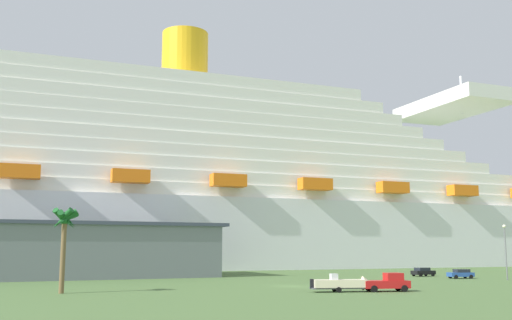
{
  "coord_description": "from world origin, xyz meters",
  "views": [
    {
      "loc": [
        -32.3,
        -74.67,
        5.26
      ],
      "look_at": [
        5.31,
        28.43,
        21.65
      ],
      "focal_mm": 41.07,
      "sensor_mm": 36.0,
      "label": 1
    }
  ],
  "objects_px": {
    "cruise_ship": "(276,198)",
    "palm_tree": "(64,226)",
    "small_boat_on_trailer": "(344,284)",
    "parked_car_blue_suv": "(461,274)",
    "pickup_truck": "(387,283)",
    "street_lamp": "(505,244)",
    "parked_car_black_coupe": "(423,272)"
  },
  "relations": [
    {
      "from": "palm_tree",
      "to": "street_lamp",
      "type": "bearing_deg",
      "value": 3.52
    },
    {
      "from": "palm_tree",
      "to": "parked_car_black_coupe",
      "type": "bearing_deg",
      "value": 17.02
    },
    {
      "from": "cruise_ship",
      "to": "palm_tree",
      "type": "xyz_separation_m",
      "value": [
        -55.49,
        -71.51,
        -10.29
      ]
    },
    {
      "from": "small_boat_on_trailer",
      "to": "street_lamp",
      "type": "distance_m",
      "value": 39.67
    },
    {
      "from": "cruise_ship",
      "to": "street_lamp",
      "type": "relative_size",
      "value": 25.4
    },
    {
      "from": "pickup_truck",
      "to": "small_boat_on_trailer",
      "type": "height_order",
      "value": "pickup_truck"
    },
    {
      "from": "pickup_truck",
      "to": "parked_car_blue_suv",
      "type": "distance_m",
      "value": 34.95
    },
    {
      "from": "palm_tree",
      "to": "street_lamp",
      "type": "distance_m",
      "value": 68.86
    },
    {
      "from": "parked_car_black_coupe",
      "to": "street_lamp",
      "type": "bearing_deg",
      "value": -71.07
    },
    {
      "from": "cruise_ship",
      "to": "street_lamp",
      "type": "distance_m",
      "value": 69.67
    },
    {
      "from": "small_boat_on_trailer",
      "to": "parked_car_blue_suv",
      "type": "xyz_separation_m",
      "value": [
        33.14,
        19.97,
        -0.13
      ]
    },
    {
      "from": "palm_tree",
      "to": "parked_car_black_coupe",
      "type": "relative_size",
      "value": 2.19
    },
    {
      "from": "palm_tree",
      "to": "parked_car_blue_suv",
      "type": "height_order",
      "value": "palm_tree"
    },
    {
      "from": "pickup_truck",
      "to": "parked_car_blue_suv",
      "type": "height_order",
      "value": "pickup_truck"
    },
    {
      "from": "pickup_truck",
      "to": "street_lamp",
      "type": "relative_size",
      "value": 0.66
    },
    {
      "from": "parked_car_blue_suv",
      "to": "parked_car_black_coupe",
      "type": "distance_m",
      "value": 8.8
    },
    {
      "from": "small_boat_on_trailer",
      "to": "palm_tree",
      "type": "height_order",
      "value": "palm_tree"
    },
    {
      "from": "palm_tree",
      "to": "street_lamp",
      "type": "height_order",
      "value": "palm_tree"
    },
    {
      "from": "pickup_truck",
      "to": "parked_car_blue_suv",
      "type": "xyz_separation_m",
      "value": [
        27.89,
        21.07,
        -0.21
      ]
    },
    {
      "from": "palm_tree",
      "to": "parked_car_blue_suv",
      "type": "distance_m",
      "value": 66.08
    },
    {
      "from": "cruise_ship",
      "to": "parked_car_black_coupe",
      "type": "height_order",
      "value": "cruise_ship"
    },
    {
      "from": "palm_tree",
      "to": "parked_car_blue_suv",
      "type": "relative_size",
      "value": 2.22
    },
    {
      "from": "palm_tree",
      "to": "parked_car_black_coupe",
      "type": "height_order",
      "value": "palm_tree"
    },
    {
      "from": "pickup_truck",
      "to": "small_boat_on_trailer",
      "type": "xyz_separation_m",
      "value": [
        -5.25,
        1.1,
        -0.08
      ]
    },
    {
      "from": "small_boat_on_trailer",
      "to": "palm_tree",
      "type": "relative_size",
      "value": 0.87
    },
    {
      "from": "cruise_ship",
      "to": "street_lamp",
      "type": "bearing_deg",
      "value": -78.9
    },
    {
      "from": "parked_car_blue_suv",
      "to": "small_boat_on_trailer",
      "type": "bearing_deg",
      "value": -148.92
    },
    {
      "from": "pickup_truck",
      "to": "cruise_ship",
      "type": "bearing_deg",
      "value": 77.23
    },
    {
      "from": "pickup_truck",
      "to": "parked_car_black_coupe",
      "type": "distance_m",
      "value": 39.88
    },
    {
      "from": "cruise_ship",
      "to": "palm_tree",
      "type": "height_order",
      "value": "cruise_ship"
    },
    {
      "from": "cruise_ship",
      "to": "palm_tree",
      "type": "relative_size",
      "value": 22.99
    },
    {
      "from": "small_boat_on_trailer",
      "to": "cruise_ship",
      "type": "bearing_deg",
      "value": 73.58
    }
  ]
}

